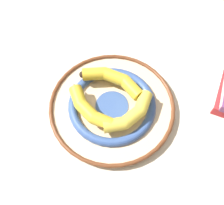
# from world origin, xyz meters

# --- Properties ---
(ground_plane) EXTENTS (2.80, 2.80, 0.00)m
(ground_plane) POSITION_xyz_m (0.00, 0.00, 0.00)
(ground_plane) COLOR beige
(decorative_bowl) EXTENTS (0.38, 0.38, 0.03)m
(decorative_bowl) POSITION_xyz_m (-0.03, 0.02, 0.02)
(decorative_bowl) COLOR beige
(decorative_bowl) RESTS_ON ground_plane
(banana_a) EXTENTS (0.13, 0.17, 0.04)m
(banana_a) POSITION_xyz_m (0.02, -0.04, 0.05)
(banana_a) COLOR gold
(banana_a) RESTS_ON decorative_bowl
(banana_b) EXTENTS (0.16, 0.13, 0.04)m
(banana_b) POSITION_xyz_m (0.01, 0.08, 0.05)
(banana_b) COLOR yellow
(banana_b) RESTS_ON decorative_bowl
(banana_c) EXTENTS (0.09, 0.21, 0.04)m
(banana_c) POSITION_xyz_m (-0.10, 0.01, 0.05)
(banana_c) COLOR gold
(banana_c) RESTS_ON decorative_bowl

